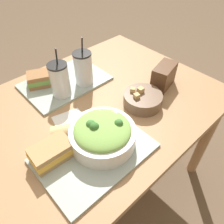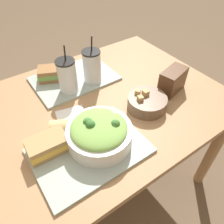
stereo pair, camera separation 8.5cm
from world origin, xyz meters
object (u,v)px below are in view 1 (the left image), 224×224
Objects in this scene: soup_bowl at (143,99)px; sandwich_far at (42,79)px; chip_bag at (164,76)px; salad_bowl at (103,134)px; baguette_near at (75,131)px; drink_cup_dark at (60,81)px; napkin_folded at (68,118)px; drink_cup_red at (83,69)px; sandwich_near at (52,152)px.

soup_bowl is 0.51m from sandwich_far.
sandwich_far is 1.03× the size of chip_bag.
baguette_near is (-0.06, 0.09, -0.02)m from salad_bowl.
drink_cup_dark reaches higher than soup_bowl.
chip_bag is at bearing -15.10° from napkin_folded.
drink_cup_red is at bearing -14.44° from baguette_near.
napkin_folded is at bearing -145.13° from drink_cup_red.
drink_cup_dark is (0.05, 0.35, 0.03)m from salad_bowl.
sandwich_near is 0.46m from sandwich_far.
drink_cup_dark reaches higher than sandwich_far.
salad_bowl is at bearing -18.35° from sandwich_near.
drink_cup_dark is (-0.23, 0.30, 0.06)m from soup_bowl.
soup_bowl is 1.15× the size of sandwich_near.
chip_bag is at bearing -62.85° from baguette_near.
salad_bowl is at bearing -169.81° from soup_bowl.
napkin_folded is at bearing -116.29° from drink_cup_dark.
sandwich_near is 0.93× the size of sandwich_far.
salad_bowl is at bearing -117.86° from baguette_near.
drink_cup_dark is (0.23, 0.28, 0.04)m from sandwich_near.
sandwich_far is at bearing 16.85° from baguette_near.
baguette_near is at bearing -133.12° from drink_cup_red.
baguette_near is 1.29× the size of napkin_folded.
baguette_near is 1.12× the size of sandwich_far.
sandwich_far is at bearing 80.99° from napkin_folded.
salad_bowl reaches higher than napkin_folded.
drink_cup_dark is at bearing 54.00° from sandwich_near.
drink_cup_dark reaches higher than chip_bag.
drink_cup_red is 1.71× the size of napkin_folded.
chip_bag is at bearing 3.54° from sandwich_near.
chip_bag is at bearing -18.30° from sandwich_far.
salad_bowl is 1.04× the size of drink_cup_dark.
drink_cup_red reaches higher than sandwich_far.
drink_cup_red is (0.16, -0.13, 0.05)m from sandwich_far.
soup_bowl is 0.46m from sandwich_near.
napkin_folded is (-0.49, 0.13, -0.06)m from chip_bag.
soup_bowl is at bearing -27.28° from napkin_folded.
chip_bag is 0.51m from napkin_folded.
baguette_near is 0.77× the size of drink_cup_dark.
sandwich_far is 0.68× the size of drink_cup_red.
salad_bowl is at bearing -84.12° from napkin_folded.
chip_bag is at bearing -44.18° from drink_cup_red.
salad_bowl is 1.74× the size of napkin_folded.
napkin_folded is (0.16, 0.14, -0.04)m from sandwich_near.
napkin_folded is at bearing 150.80° from chip_bag.
sandwich_far is at bearing 101.15° from drink_cup_dark.
salad_bowl reaches higher than chip_bag.
napkin_folded is (-0.02, 0.21, -0.06)m from salad_bowl.
salad_bowl is 1.02× the size of drink_cup_red.
soup_bowl is 0.32m from drink_cup_red.
drink_cup_red is (0.18, 0.35, 0.03)m from salad_bowl.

